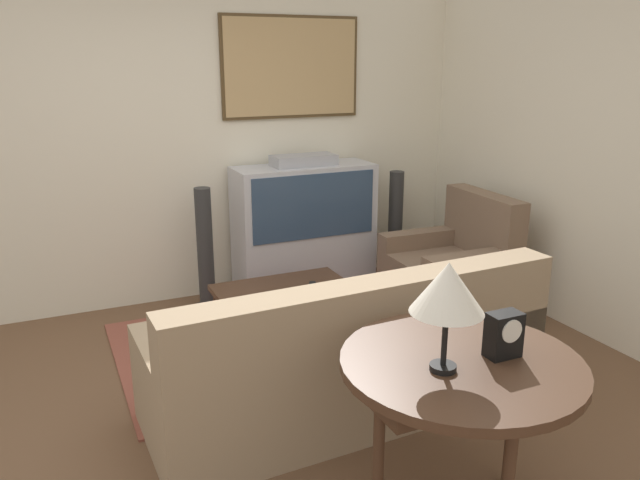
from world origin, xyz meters
name	(u,v)px	position (x,y,z in m)	size (l,w,h in m)	color
ground_plane	(261,420)	(0.00, 0.00, 0.00)	(12.00, 12.00, 0.00)	brown
wall_back	(173,140)	(0.02, 2.13, 1.36)	(12.00, 0.10, 2.70)	beige
wall_right	(622,157)	(2.63, 0.00, 1.35)	(0.06, 12.00, 2.70)	beige
area_rug	(288,340)	(0.52, 0.90, 0.01)	(2.40, 1.67, 0.01)	brown
tv	(304,228)	(1.05, 1.83, 0.58)	(1.21, 0.45, 1.21)	#B7B7BC
couch	(349,363)	(0.50, -0.12, 0.32)	(2.30, 0.93, 0.90)	#9E8466
armchair	(451,273)	(1.97, 0.93, 0.31)	(0.87, 0.89, 0.95)	brown
coffee_table	(283,293)	(0.52, 0.98, 0.36)	(0.97, 0.55, 0.40)	#472D1E
console_table	(461,375)	(0.54, -1.08, 0.71)	(1.03, 1.03, 0.78)	#472D1E
table_lamp	(448,289)	(0.41, -1.12, 1.13)	(0.30, 0.30, 0.46)	black
mantel_clock	(504,335)	(0.71, -1.12, 0.88)	(0.15, 0.10, 0.20)	black
remote	(312,286)	(0.71, 0.89, 0.41)	(0.12, 0.16, 0.02)	black
speaker_tower_left	(205,252)	(0.16, 1.78, 0.48)	(0.22, 0.22, 1.01)	black
speaker_tower_right	(395,229)	(1.94, 1.78, 0.48)	(0.22, 0.22, 1.01)	black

